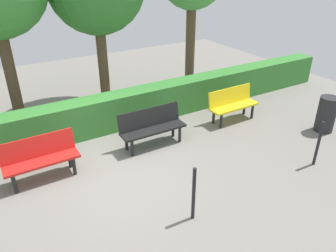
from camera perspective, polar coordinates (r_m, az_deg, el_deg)
The scene contains 8 objects.
ground_plane at distance 6.84m, azimuth -8.86°, elevation -7.83°, with size 17.36×17.36×0.00m, color gray.
bench_yellow at distance 8.78m, azimuth 11.08°, elevation 3.90°, with size 1.38×0.47×0.86m.
bench_black at distance 7.46m, azimuth -2.82°, elevation 0.05°, with size 1.53×0.47×0.86m.
bench_red at distance 6.80m, azimuth -21.26°, elevation -4.98°, with size 1.41×0.46×0.86m.
hedge_row at distance 8.47m, azimuth -6.84°, elevation 3.08°, with size 13.36×0.57×0.89m, color #387F33.
railing_post_near at distance 7.39m, azimuth 24.58°, elevation -2.79°, with size 0.06×0.06×1.00m, color black.
railing_post_mid at distance 5.42m, azimuth 4.46°, elevation -11.66°, with size 0.06×0.06×1.00m, color black.
trash_bin at distance 8.97m, azimuth 25.74°, elevation 1.85°, with size 0.45×0.45×0.89m, color #262628.
Camera 1 is at (1.94, 5.26, 3.92)m, focal length 35.20 mm.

